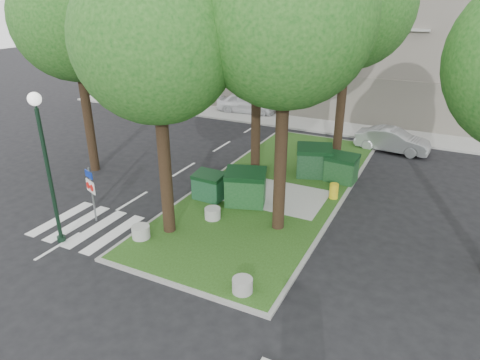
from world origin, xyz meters
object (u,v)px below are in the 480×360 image
Objects in this scene: tree_median_near_left at (158,23)px; dumpster_c at (314,161)px; dumpster_a at (209,186)px; litter_bin at (334,191)px; dumpster_b at (245,188)px; bollard_left at (141,232)px; traffic_sign_pole at (91,187)px; bollard_right at (242,285)px; bollard_mid at (213,213)px; tree_street_left at (74,6)px; tree_median_mid at (260,24)px; dumpster_d at (341,168)px; street_lamp at (45,153)px; car_white at (247,103)px; car_silver at (393,140)px.

dumpster_c is at bearing 67.23° from tree_median_near_left.
dumpster_a is 5.31m from litter_bin.
dumpster_b reaches higher than litter_bin.
dumpster_b is at bearing 62.18° from bollard_left.
traffic_sign_pole is (-6.28, -7.90, 0.58)m from dumpster_c.
bollard_left is 2.77m from traffic_sign_pole.
traffic_sign_pole is at bearing 168.19° from bollard_right.
bollard_mid is at bearing -129.32° from dumpster_c.
bollard_right is at bearing -27.03° from tree_street_left.
tree_median_mid is 11.35m from bollard_right.
bollard_left is (-5.10, -8.22, -0.41)m from dumpster_d.
bollard_left is (-0.56, -3.87, -0.34)m from dumpster_a.
dumpster_d reaches higher than bollard_left.
dumpster_c is at bearing 56.61° from street_lamp.
car_white is at bearing 103.81° from bollard_left.
bollard_right is (-0.52, -9.32, -0.42)m from dumpster_d.
car_white is (-4.96, 14.02, 0.06)m from dumpster_a.
tree_street_left is at bearing 167.19° from car_white.
dumpster_b is 1.28× the size of dumpster_d.
dumpster_c reaches higher than bollard_mid.
car_white reaches higher than bollard_right.
car_white is (-6.56, 13.79, -0.10)m from dumpster_b.
bollard_mid is (1.02, -1.49, -0.35)m from dumpster_a.
bollard_right is 7.76m from street_lamp.
car_silver is at bearing 36.26° from tree_street_left.
dumpster_b is at bearing 48.90° from street_lamp.
tree_median_near_left reaches higher than car_silver.
bollard_mid is 0.15× the size of car_silver.
street_lamp is at bearing -56.86° from tree_street_left.
tree_median_near_left reaches higher than bollard_left.
litter_bin is (0.20, -1.95, -0.31)m from dumpster_d.
tree_street_left reaches higher than bollard_right.
dumpster_c reaches higher than dumpster_d.
tree_street_left is 2.49× the size of car_white.
dumpster_a is 6.28m from dumpster_d.
bollard_left is 0.98× the size of litter_bin.
bollard_left is 1.04× the size of bollard_mid.
bollard_right is at bearing -68.36° from tree_median_mid.
dumpster_b is 15.28m from car_white.
dumpster_a is 0.59× the size of traffic_sign_pole.
tree_median_mid reaches higher than car_white.
dumpster_d is (11.41, 3.76, -6.90)m from tree_street_left.
traffic_sign_pole is (-7.62, -7.84, 0.68)m from dumpster_d.
tree_median_mid is 8.36m from bollard_mid.
tree_median_near_left is at bearing -168.00° from car_white.
dumpster_c is at bearing 73.25° from traffic_sign_pole.
traffic_sign_pole reaches higher than dumpster_c.
bollard_mid is at bearing 161.35° from car_silver.
car_white is (-8.16, 9.62, -0.10)m from dumpster_c.
tree_street_left is at bearing 154.71° from traffic_sign_pole.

